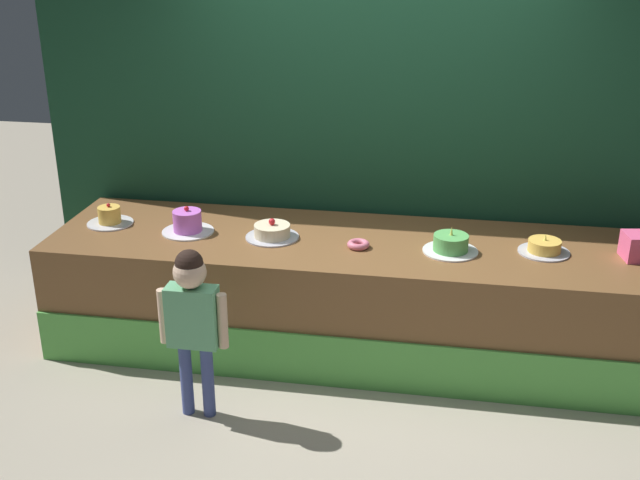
{
  "coord_description": "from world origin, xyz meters",
  "views": [
    {
      "loc": [
        0.53,
        -4.03,
        2.62
      ],
      "look_at": [
        -0.23,
        0.31,
        0.83
      ],
      "focal_mm": 43.62,
      "sensor_mm": 36.0,
      "label": 1
    }
  ],
  "objects_px": {
    "child_figure": "(192,311)",
    "cake_center": "(272,232)",
    "cake_right": "(451,244)",
    "cake_far_right": "(544,247)",
    "cake_left": "(187,223)",
    "donut": "(358,244)",
    "cake_far_left": "(110,217)"
  },
  "relations": [
    {
      "from": "cake_left",
      "to": "child_figure",
      "type": "bearing_deg",
      "value": -70.15
    },
    {
      "from": "child_figure",
      "to": "cake_left",
      "type": "distance_m",
      "value": 0.96
    },
    {
      "from": "cake_far_left",
      "to": "donut",
      "type": "bearing_deg",
      "value": -4.26
    },
    {
      "from": "child_figure",
      "to": "donut",
      "type": "xyz_separation_m",
      "value": [
        0.81,
        0.82,
        0.12
      ]
    },
    {
      "from": "cake_far_left",
      "to": "cake_right",
      "type": "distance_m",
      "value": 2.26
    },
    {
      "from": "donut",
      "to": "cake_far_right",
      "type": "bearing_deg",
      "value": 5.81
    },
    {
      "from": "donut",
      "to": "cake_center",
      "type": "height_order",
      "value": "cake_center"
    },
    {
      "from": "child_figure",
      "to": "cake_center",
      "type": "xyz_separation_m",
      "value": [
        0.24,
        0.89,
        0.14
      ]
    },
    {
      "from": "child_figure",
      "to": "cake_left",
      "type": "bearing_deg",
      "value": 109.85
    },
    {
      "from": "donut",
      "to": "cake_far_right",
      "type": "relative_size",
      "value": 0.45
    },
    {
      "from": "child_figure",
      "to": "donut",
      "type": "bearing_deg",
      "value": 45.57
    },
    {
      "from": "cake_center",
      "to": "cake_far_right",
      "type": "distance_m",
      "value": 1.7
    },
    {
      "from": "donut",
      "to": "child_figure",
      "type": "bearing_deg",
      "value": -134.43
    },
    {
      "from": "child_figure",
      "to": "cake_far_left",
      "type": "relative_size",
      "value": 3.35
    },
    {
      "from": "cake_center",
      "to": "cake_right",
      "type": "distance_m",
      "value": 1.13
    },
    {
      "from": "child_figure",
      "to": "cake_left",
      "type": "xyz_separation_m",
      "value": [
        -0.32,
        0.89,
        0.16
      ]
    },
    {
      "from": "cake_left",
      "to": "cake_right",
      "type": "distance_m",
      "value": 1.7
    },
    {
      "from": "cake_far_right",
      "to": "cake_far_left",
      "type": "bearing_deg",
      "value": 179.77
    },
    {
      "from": "cake_left",
      "to": "cake_far_right",
      "type": "relative_size",
      "value": 1.08
    },
    {
      "from": "child_figure",
      "to": "cake_far_left",
      "type": "distance_m",
      "value": 1.31
    },
    {
      "from": "cake_far_left",
      "to": "cake_right",
      "type": "height_order",
      "value": "cake_right"
    },
    {
      "from": "cake_far_right",
      "to": "cake_left",
      "type": "bearing_deg",
      "value": -178.86
    },
    {
      "from": "cake_far_left",
      "to": "cake_right",
      "type": "xyz_separation_m",
      "value": [
        2.26,
        -0.09,
        0.0
      ]
    },
    {
      "from": "child_figure",
      "to": "cake_center",
      "type": "bearing_deg",
      "value": 74.79
    },
    {
      "from": "cake_right",
      "to": "cake_left",
      "type": "bearing_deg",
      "value": 178.73
    },
    {
      "from": "donut",
      "to": "cake_center",
      "type": "bearing_deg",
      "value": 173.09
    },
    {
      "from": "cake_center",
      "to": "cake_far_right",
      "type": "relative_size",
      "value": 1.1
    },
    {
      "from": "cake_right",
      "to": "donut",
      "type": "bearing_deg",
      "value": -176.74
    },
    {
      "from": "donut",
      "to": "cake_left",
      "type": "xyz_separation_m",
      "value": [
        -1.13,
        0.07,
        0.04
      ]
    },
    {
      "from": "child_figure",
      "to": "cake_right",
      "type": "distance_m",
      "value": 1.63
    },
    {
      "from": "cake_left",
      "to": "cake_far_right",
      "type": "xyz_separation_m",
      "value": [
        2.26,
        0.05,
        -0.03
      ]
    },
    {
      "from": "child_figure",
      "to": "cake_center",
      "type": "relative_size",
      "value": 2.97
    }
  ]
}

